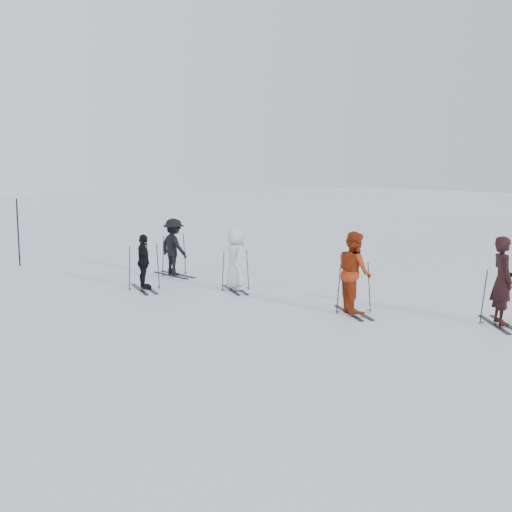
# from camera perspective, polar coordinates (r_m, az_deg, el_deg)

# --- Properties ---
(ground) EXTENTS (120.00, 120.00, 0.00)m
(ground) POSITION_cam_1_polar(r_m,az_deg,el_deg) (16.56, 1.89, -3.84)
(ground) COLOR silver
(ground) RESTS_ON ground
(skier_near_dark) EXTENTS (0.75, 0.83, 1.89)m
(skier_near_dark) POSITION_cam_1_polar(r_m,az_deg,el_deg) (14.69, 21.05, -2.15)
(skier_near_dark) COLOR black
(skier_near_dark) RESTS_ON ground
(skier_red) EXTENTS (0.98, 1.10, 1.89)m
(skier_red) POSITION_cam_1_polar(r_m,az_deg,el_deg) (14.98, 8.73, -1.52)
(skier_red) COLOR maroon
(skier_red) RESTS_ON ground
(skier_grey) EXTENTS (0.74, 0.95, 1.70)m
(skier_grey) POSITION_cam_1_polar(r_m,az_deg,el_deg) (17.56, -1.84, -0.33)
(skier_grey) COLOR silver
(skier_grey) RESTS_ON ground
(skier_uphill_left) EXTENTS (0.51, 0.93, 1.51)m
(skier_uphill_left) POSITION_cam_1_polar(r_m,az_deg,el_deg) (17.96, -9.94, -0.58)
(skier_uphill_left) COLOR black
(skier_uphill_left) RESTS_ON ground
(skier_uphill_far) EXTENTS (0.83, 1.22, 1.75)m
(skier_uphill_far) POSITION_cam_1_polar(r_m,az_deg,el_deg) (20.10, -7.32, 0.75)
(skier_uphill_far) COLOR black
(skier_uphill_far) RESTS_ON ground
(skis_near_dark) EXTENTS (1.94, 1.69, 1.25)m
(skis_near_dark) POSITION_cam_1_polar(r_m,az_deg,el_deg) (14.75, 20.98, -3.37)
(skis_near_dark) COLOR black
(skis_near_dark) RESTS_ON ground
(skis_red) EXTENTS (1.89, 1.41, 1.23)m
(skis_red) POSITION_cam_1_polar(r_m,az_deg,el_deg) (15.04, 8.71, -2.75)
(skis_red) COLOR black
(skis_red) RESTS_ON ground
(skis_grey) EXTENTS (1.74, 1.22, 1.14)m
(skis_grey) POSITION_cam_1_polar(r_m,az_deg,el_deg) (17.60, -1.84, -1.23)
(skis_grey) COLOR black
(skis_grey) RESTS_ON ground
(skis_uphill_left) EXTENTS (1.92, 1.23, 1.30)m
(skis_uphill_left) POSITION_cam_1_polar(r_m,az_deg,el_deg) (17.97, -9.94, -0.90)
(skis_uphill_left) COLOR black
(skis_uphill_left) RESTS_ON ground
(skis_uphill_far) EXTENTS (1.95, 1.25, 1.33)m
(skis_uphill_far) POSITION_cam_1_polar(r_m,az_deg,el_deg) (20.13, -7.31, 0.15)
(skis_uphill_far) COLOR black
(skis_uphill_far) RESTS_ON ground
(piste_marker) EXTENTS (0.06, 0.06, 2.30)m
(piste_marker) POSITION_cam_1_polar(r_m,az_deg,el_deg) (23.18, -20.38, 1.96)
(piste_marker) COLOR black
(piste_marker) RESTS_ON ground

